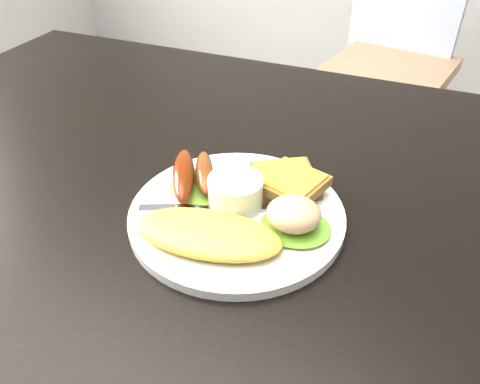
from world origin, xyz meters
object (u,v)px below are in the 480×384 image
(dining_chair, at_px, (390,70))
(dining_table, at_px, (211,183))
(person, at_px, (364,33))
(plate, at_px, (237,214))

(dining_chair, bearing_deg, dining_table, -84.11)
(dining_table, distance_m, person, 0.83)
(person, xyz_separation_m, plate, (0.00, -0.90, 0.06))
(dining_table, distance_m, plate, 0.11)
(dining_chair, xyz_separation_m, person, (-0.06, -0.40, 0.25))
(dining_chair, relative_size, plate, 1.58)
(dining_chair, height_order, person, person)
(person, height_order, plate, person)
(dining_table, relative_size, dining_chair, 3.00)
(plate, bearing_deg, dining_chair, 87.55)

